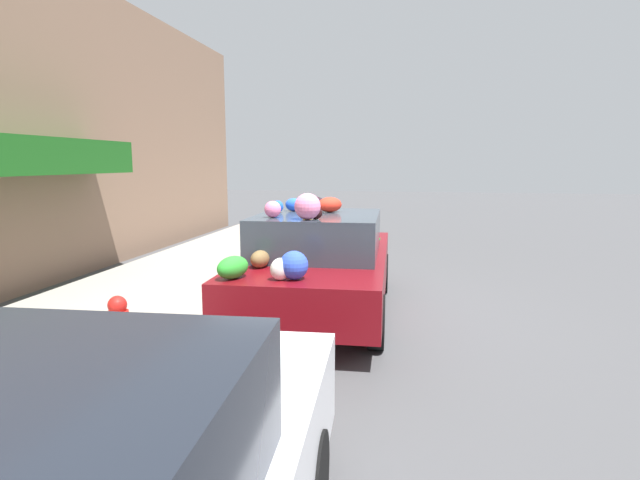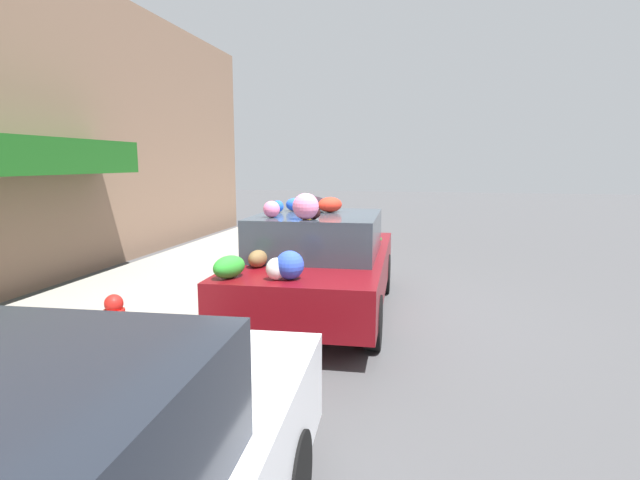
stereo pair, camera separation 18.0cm
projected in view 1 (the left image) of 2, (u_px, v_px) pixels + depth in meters
The scene contains 4 objects.
ground_plane at pixel (321, 312), 6.99m from camera, with size 60.00×60.00×0.00m, color #4C4C4F.
sidewalk_curb at pixel (144, 299), 7.47m from camera, with size 24.00×3.20×0.11m.
fire_hydrant at pixel (119, 331), 4.84m from camera, with size 0.20×0.20×0.70m.
art_car at pixel (319, 261), 6.82m from camera, with size 4.13×1.95×1.72m.
Camera 1 is at (-6.63, -1.22, 2.08)m, focal length 28.00 mm.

